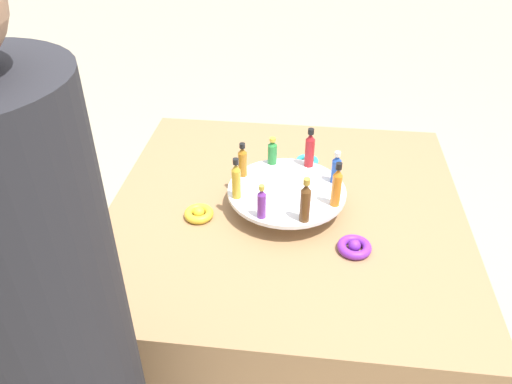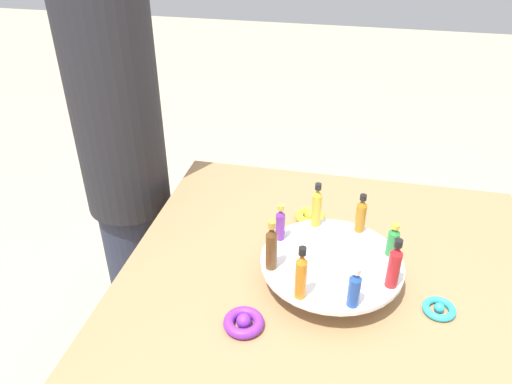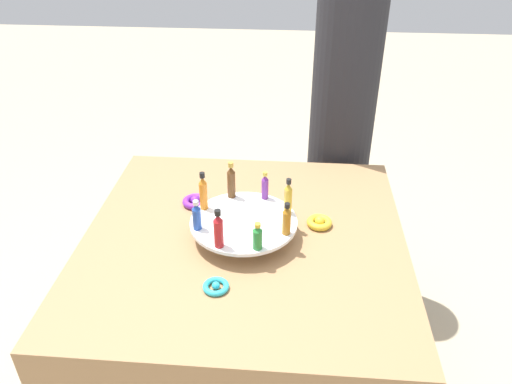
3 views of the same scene
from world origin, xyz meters
The scene contains 14 objects.
party_table centered at (0.00, 0.00, 0.40)m, with size 1.08×1.08×0.80m.
display_stand centered at (0.00, 0.00, 0.84)m, with size 0.36×0.36×0.07m.
bottle_blue centered at (-0.06, 0.14, 0.91)m, with size 0.03×0.03×0.11m.
bottle_red centered at (-0.14, 0.06, 0.92)m, with size 0.03×0.03×0.13m.
bottle_green centered at (-0.14, -0.06, 0.90)m, with size 0.03×0.03×0.09m.
bottle_amber centered at (-0.06, -0.14, 0.91)m, with size 0.03×0.03×0.11m.
bottle_gold centered at (0.06, -0.14, 0.92)m, with size 0.03×0.03×0.13m.
bottle_purple centered at (0.14, -0.06, 0.91)m, with size 0.02×0.02×0.11m.
bottle_brown centered at (0.14, 0.06, 0.92)m, with size 0.03×0.03×0.14m.
bottle_orange centered at (0.06, 0.14, 0.92)m, with size 0.03×0.03×0.14m.
ribbon_bow_teal centered at (-0.26, 0.06, 0.80)m, with size 0.08×0.08×0.02m.
ribbon_bow_gold centered at (0.08, -0.25, 0.81)m, with size 0.09×0.09×0.03m.
ribbon_bow_purple centered at (0.18, 0.20, 0.81)m, with size 0.09×0.09×0.03m.
person_figure centered at (0.73, -0.36, 0.84)m, with size 0.28×0.28×1.66m.
Camera 2 is at (-0.02, 0.98, 1.66)m, focal length 35.00 mm.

